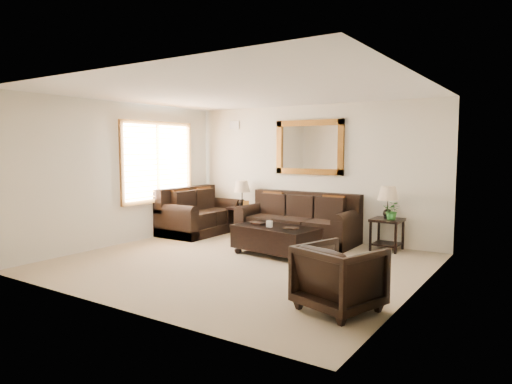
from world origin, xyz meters
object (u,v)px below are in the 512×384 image
Objects in this scene: sofa at (298,224)px; coffee_table at (275,237)px; end_table_right at (388,209)px; armchair at (339,274)px; end_table_left at (242,199)px; loveseat at (198,216)px.

sofa is 1.52× the size of coffee_table.
end_table_right is 0.75× the size of coffee_table.
sofa reaches higher than armchair.
armchair is at bearing -55.07° from sofa.
end_table_right is at bearing -0.09° from end_table_left.
end_table_right is at bearing -81.84° from loveseat.
coffee_table is at bearing -39.84° from end_table_left.
end_table_left is 1.37× the size of armchair.
loveseat reaches higher than coffee_table.
loveseat is 2.11× the size of armchair.
loveseat is at bearing -169.62° from sofa.
sofa is 1.33× the size of loveseat.
loveseat is at bearing -14.36° from armchair.
end_table_right is 3.40m from armchair.
coffee_table is 2.79m from armchair.
coffee_table is at bearing -136.58° from end_table_right.
end_table_right is at bearing 50.80° from coffee_table.
armchair is at bearing -81.26° from end_table_right.
end_table_left reaches higher than loveseat.
loveseat is 5.27m from armchair.
sofa reaches higher than coffee_table.
coffee_table is (-1.49, -1.41, -0.45)m from end_table_right.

